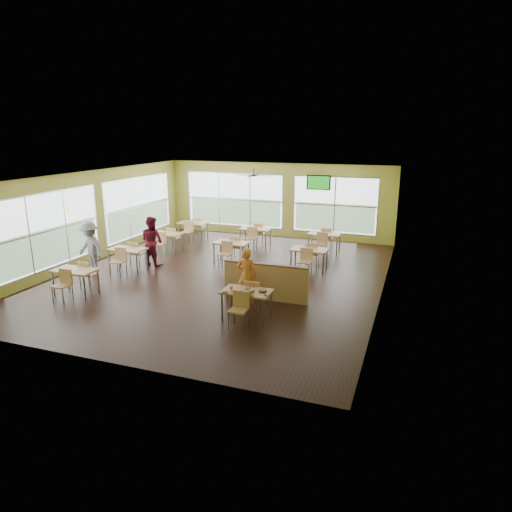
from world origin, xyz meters
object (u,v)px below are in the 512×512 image
Objects in this scene: man_plaid at (247,276)px; food_basket at (263,291)px; half_wall_divider at (265,282)px; main_table at (247,295)px.

man_plaid reaches higher than food_basket.
half_wall_divider is 0.61m from man_plaid.
main_table is 0.99× the size of man_plaid.
main_table reaches higher than food_basket.
main_table is 1.15m from man_plaid.
half_wall_divider is (0.00, 1.45, -0.11)m from main_table.
half_wall_divider is 10.83× the size of food_basket.
food_basket is (0.40, 0.06, 0.15)m from main_table.
man_plaid reaches higher than main_table.
half_wall_divider reaches higher than food_basket.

